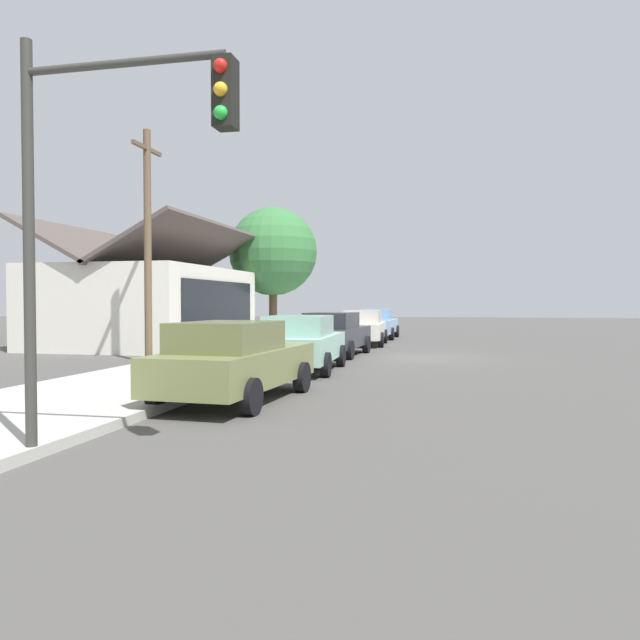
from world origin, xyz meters
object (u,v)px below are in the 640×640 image
(car_ivory, at_px, (363,327))
(car_seafoam, at_px, (301,343))
(car_skyblue, at_px, (378,323))
(shade_tree, at_px, (273,252))
(car_olive, at_px, (235,360))
(car_charcoal, at_px, (334,334))
(utility_pole_wooden, at_px, (148,241))
(traffic_light_main, at_px, (105,175))
(fire_hydrant_red, at_px, (324,335))

(car_ivory, bearing_deg, car_seafoam, 176.09)
(car_skyblue, bearing_deg, shade_tree, 100.61)
(car_olive, xyz_separation_m, car_ivory, (16.43, -0.07, -0.00))
(car_charcoal, bearing_deg, car_ivory, 0.78)
(shade_tree, bearing_deg, utility_pole_wooden, -179.94)
(car_olive, xyz_separation_m, traffic_light_main, (-4.82, -0.16, 2.68))
(car_seafoam, bearing_deg, fire_hydrant_red, 6.06)
(car_charcoal, distance_m, traffic_light_main, 15.70)
(fire_hydrant_red, bearing_deg, car_skyblue, -13.31)
(utility_pole_wooden, relative_size, fire_hydrant_red, 10.56)
(car_seafoam, xyz_separation_m, fire_hydrant_red, (9.69, 1.45, -0.32))
(car_charcoal, height_order, traffic_light_main, traffic_light_main)
(shade_tree, height_order, utility_pole_wooden, utility_pole_wooden)
(car_ivory, distance_m, car_skyblue, 5.27)
(car_skyblue, relative_size, fire_hydrant_red, 6.64)
(car_olive, height_order, fire_hydrant_red, car_olive)
(car_seafoam, height_order, fire_hydrant_red, car_seafoam)
(traffic_light_main, bearing_deg, shade_tree, 12.58)
(fire_hydrant_red, bearing_deg, shade_tree, 36.38)
(car_seafoam, xyz_separation_m, shade_tree, (15.14, 5.46, 3.86))
(car_seafoam, relative_size, car_charcoal, 0.94)
(traffic_light_main, xyz_separation_m, utility_pole_wooden, (11.61, 5.66, 0.44))
(car_olive, xyz_separation_m, car_charcoal, (10.64, 0.14, -0.00))
(utility_pole_wooden, bearing_deg, car_seafoam, -103.66)
(car_skyblue, bearing_deg, utility_pole_wooden, 159.12)
(car_charcoal, height_order, car_skyblue, same)
(car_olive, distance_m, car_ivory, 16.43)
(car_seafoam, bearing_deg, traffic_light_main, 178.73)
(fire_hydrant_red, bearing_deg, traffic_light_main, -175.25)
(car_seafoam, height_order, car_charcoal, same)
(car_seafoam, xyz_separation_m, car_skyblue, (16.23, -0.10, -0.00))
(car_ivory, height_order, shade_tree, shade_tree)
(car_ivory, height_order, fire_hydrant_red, car_ivory)
(car_charcoal, relative_size, car_skyblue, 1.02)
(car_seafoam, relative_size, shade_tree, 0.64)
(car_charcoal, height_order, shade_tree, shade_tree)
(traffic_light_main, height_order, utility_pole_wooden, utility_pole_wooden)
(car_ivory, relative_size, fire_hydrant_red, 6.52)
(car_olive, bearing_deg, car_skyblue, 3.22)
(car_ivory, xyz_separation_m, traffic_light_main, (-21.25, -0.10, 2.68))
(car_charcoal, relative_size, traffic_light_main, 0.92)
(car_seafoam, distance_m, car_skyblue, 16.23)
(shade_tree, relative_size, utility_pole_wooden, 0.94)
(car_olive, height_order, car_seafoam, same)
(car_charcoal, distance_m, fire_hydrant_red, 4.73)
(shade_tree, bearing_deg, fire_hydrant_red, -143.62)
(car_olive, bearing_deg, shade_tree, 18.33)
(fire_hydrant_red, bearing_deg, car_charcoal, -163.25)
(car_skyblue, bearing_deg, traffic_light_main, 179.77)
(car_olive, height_order, shade_tree, shade_tree)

